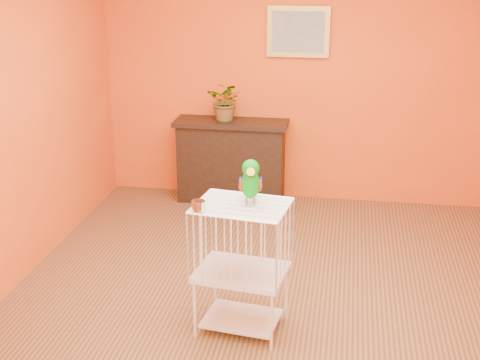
# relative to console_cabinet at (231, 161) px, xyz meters

# --- Properties ---
(ground) EXTENTS (4.50, 4.50, 0.00)m
(ground) POSITION_rel_console_cabinet_xyz_m (0.65, -2.04, -0.43)
(ground) COLOR brown
(ground) RESTS_ON ground
(room_shell) EXTENTS (4.50, 4.50, 4.50)m
(room_shell) POSITION_rel_console_cabinet_xyz_m (0.65, -2.04, 1.15)
(room_shell) COLOR #EC5516
(room_shell) RESTS_ON ground
(console_cabinet) EXTENTS (1.16, 0.42, 0.86)m
(console_cabinet) POSITION_rel_console_cabinet_xyz_m (0.00, 0.00, 0.00)
(console_cabinet) COLOR black
(console_cabinet) RESTS_ON ground
(potted_plant) EXTENTS (0.44, 0.47, 0.31)m
(potted_plant) POSITION_rel_console_cabinet_xyz_m (-0.05, -0.02, 0.58)
(potted_plant) COLOR #26722D
(potted_plant) RESTS_ON console_cabinet
(framed_picture) EXTENTS (0.62, 0.04, 0.50)m
(framed_picture) POSITION_rel_console_cabinet_xyz_m (0.65, 0.17, 1.32)
(framed_picture) COLOR #B99742
(framed_picture) RESTS_ON room_shell
(birdcage) EXTENTS (0.66, 0.54, 0.93)m
(birdcage) POSITION_rel_console_cabinet_xyz_m (0.52, -2.48, 0.05)
(birdcage) COLOR silver
(birdcage) RESTS_ON ground
(feed_cup) EXTENTS (0.09, 0.09, 0.06)m
(feed_cup) POSITION_rel_console_cabinet_xyz_m (0.26, -2.63, 0.54)
(feed_cup) COLOR silver
(feed_cup) RESTS_ON birdcage
(parrot) EXTENTS (0.16, 0.29, 0.32)m
(parrot) POSITION_rel_console_cabinet_xyz_m (0.57, -2.46, 0.66)
(parrot) COLOR #59544C
(parrot) RESTS_ON birdcage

